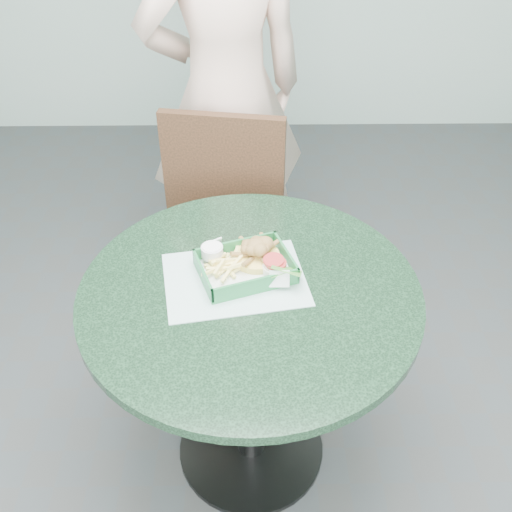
{
  "coord_description": "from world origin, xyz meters",
  "views": [
    {
      "loc": [
        0.0,
        -1.22,
        1.88
      ],
      "look_at": [
        0.02,
        0.1,
        0.8
      ],
      "focal_mm": 42.0,
      "sensor_mm": 36.0,
      "label": 1
    }
  ],
  "objects_px": {
    "cafe_table": "(250,336)",
    "food_basket": "(245,275)",
    "crab_sandwich": "(261,259)",
    "diner_person": "(225,48)",
    "dining_chair": "(224,225)",
    "sauce_ramekin": "(220,250)"
  },
  "relations": [
    {
      "from": "dining_chair",
      "to": "food_basket",
      "type": "distance_m",
      "value": 0.61
    },
    {
      "from": "food_basket",
      "to": "crab_sandwich",
      "type": "distance_m",
      "value": 0.06
    },
    {
      "from": "sauce_ramekin",
      "to": "crab_sandwich",
      "type": "bearing_deg",
      "value": -18.66
    },
    {
      "from": "sauce_ramekin",
      "to": "dining_chair",
      "type": "bearing_deg",
      "value": 91.25
    },
    {
      "from": "food_basket",
      "to": "crab_sandwich",
      "type": "relative_size",
      "value": 1.9
    },
    {
      "from": "cafe_table",
      "to": "sauce_ramekin",
      "type": "xyz_separation_m",
      "value": [
        -0.09,
        0.13,
        0.22
      ]
    },
    {
      "from": "cafe_table",
      "to": "food_basket",
      "type": "xyz_separation_m",
      "value": [
        -0.01,
        0.06,
        0.19
      ]
    },
    {
      "from": "food_basket",
      "to": "sauce_ramekin",
      "type": "xyz_separation_m",
      "value": [
        -0.07,
        0.07,
        0.03
      ]
    },
    {
      "from": "diner_person",
      "to": "crab_sandwich",
      "type": "distance_m",
      "value": 0.93
    },
    {
      "from": "diner_person",
      "to": "sauce_ramekin",
      "type": "height_order",
      "value": "diner_person"
    },
    {
      "from": "cafe_table",
      "to": "crab_sandwich",
      "type": "bearing_deg",
      "value": 70.67
    },
    {
      "from": "food_basket",
      "to": "crab_sandwich",
      "type": "height_order",
      "value": "crab_sandwich"
    },
    {
      "from": "cafe_table",
      "to": "diner_person",
      "type": "bearing_deg",
      "value": 95.07
    },
    {
      "from": "dining_chair",
      "to": "diner_person",
      "type": "bearing_deg",
      "value": 97.15
    },
    {
      "from": "dining_chair",
      "to": "sauce_ramekin",
      "type": "height_order",
      "value": "dining_chair"
    },
    {
      "from": "cafe_table",
      "to": "diner_person",
      "type": "height_order",
      "value": "diner_person"
    },
    {
      "from": "diner_person",
      "to": "sauce_ramekin",
      "type": "xyz_separation_m",
      "value": [
        -0.0,
        -0.84,
        -0.28
      ]
    },
    {
      "from": "food_basket",
      "to": "diner_person",
      "type": "bearing_deg",
      "value": 94.65
    },
    {
      "from": "diner_person",
      "to": "cafe_table",
      "type": "bearing_deg",
      "value": 76.74
    },
    {
      "from": "food_basket",
      "to": "sauce_ramekin",
      "type": "bearing_deg",
      "value": 136.37
    },
    {
      "from": "cafe_table",
      "to": "sauce_ramekin",
      "type": "bearing_deg",
      "value": 123.02
    },
    {
      "from": "cafe_table",
      "to": "food_basket",
      "type": "height_order",
      "value": "food_basket"
    }
  ]
}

